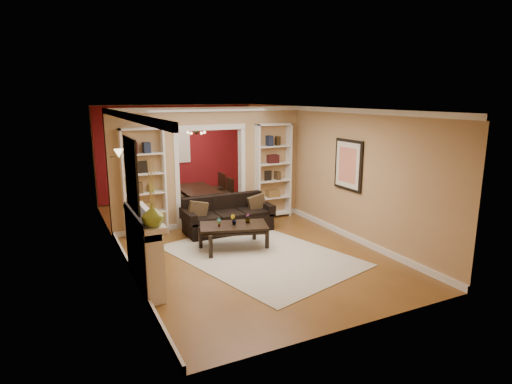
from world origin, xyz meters
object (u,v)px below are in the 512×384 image
sofa (228,214)px  dining_table (198,199)px  coffee_table (234,237)px  bookshelf_right (273,171)px  fireplace (145,250)px  bookshelf_left (144,182)px

sofa → dining_table: 2.10m
coffee_table → bookshelf_right: 2.58m
sofa → fireplace: size_ratio=1.16×
bookshelf_right → dining_table: (-1.41, 1.52, -0.87)m
sofa → coffee_table: 1.13m
bookshelf_left → dining_table: (1.69, 1.52, -0.87)m
bookshelf_left → fireplace: bearing=-102.0°
bookshelf_left → fireplace: size_ratio=1.35×
bookshelf_left → sofa: bearing=-19.1°
coffee_table → bookshelf_left: size_ratio=0.56×
sofa → dining_table: (0.02, 2.10, -0.10)m
fireplace → dining_table: (2.23, 4.05, -0.30)m
fireplace → bookshelf_right: bearing=34.8°
bookshelf_right → fireplace: bearing=-145.2°
bookshelf_right → coffee_table: bearing=-136.7°
sofa → dining_table: sofa is taller
fireplace → sofa: bearing=41.4°
sofa → coffee_table: bearing=-106.9°
sofa → bookshelf_right: (1.43, 0.58, 0.76)m
dining_table → fireplace: bearing=151.2°
coffee_table → bookshelf_left: bookshelf_left is taller
coffee_table → dining_table: (0.35, 3.18, 0.04)m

